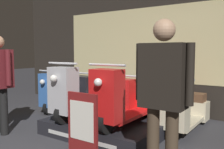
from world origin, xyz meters
TOP-DOWN VIEW (x-y plane):
  - shop_wall_back at (0.00, 3.11)m, footprint 7.82×0.09m
  - display_platform at (0.36, 1.18)m, footprint 1.89×1.43m
  - scooter_display_left at (-0.06, 1.11)m, footprint 0.61×1.64m
  - scooter_display_right at (0.79, 1.11)m, footprint 0.61×1.64m
  - scooter_backrow_0 at (-1.42, 2.03)m, footprint 0.61×1.64m
  - scooter_backrow_1 at (-0.47, 2.03)m, footprint 0.61×1.64m
  - scooter_backrow_2 at (0.47, 2.03)m, footprint 0.61×1.64m
  - scooter_backrow_3 at (1.42, 2.03)m, footprint 0.61×1.64m
  - person_right_browsing at (1.80, 0.14)m, footprint 0.61×0.25m
  - price_sign_board at (0.67, 0.20)m, footprint 0.48×0.04m

SIDE VIEW (x-z plane):
  - display_platform at x=0.36m, z-range 0.00..0.24m
  - scooter_backrow_0 at x=-1.42m, z-range -0.11..0.87m
  - scooter_backrow_1 at x=-0.47m, z-range -0.11..0.87m
  - scooter_backrow_2 at x=0.47m, z-range -0.11..0.87m
  - scooter_backrow_3 at x=1.42m, z-range -0.11..0.87m
  - price_sign_board at x=0.67m, z-range 0.00..0.86m
  - scooter_display_left at x=-0.06m, z-range 0.13..1.11m
  - scooter_display_right at x=0.79m, z-range 0.13..1.11m
  - person_right_browsing at x=1.80m, z-range 0.17..1.87m
  - shop_wall_back at x=0.00m, z-range 0.00..3.20m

